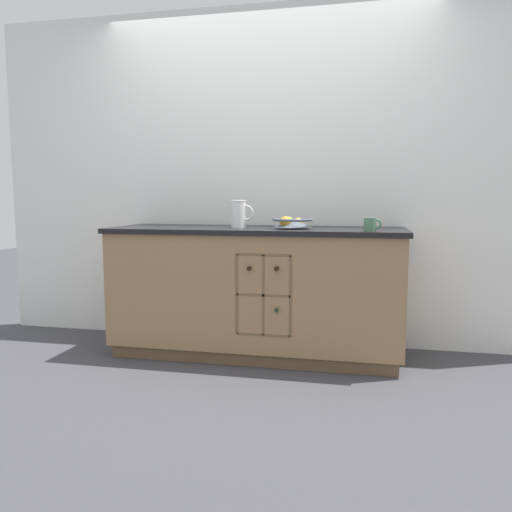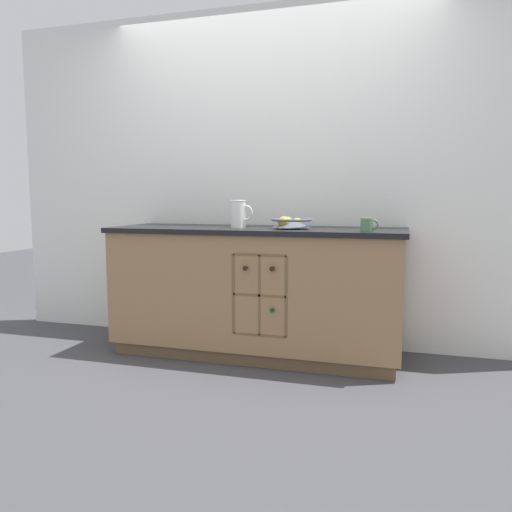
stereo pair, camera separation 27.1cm
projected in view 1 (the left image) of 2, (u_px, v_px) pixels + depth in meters
The scene contains 6 objects.
ground_plane at pixel (256, 354), 3.61m from camera, with size 14.00×14.00×0.00m, color #424247.
back_wall at pixel (267, 178), 3.84m from camera, with size 4.42×0.06×2.55m, color white.
kitchen_island at pixel (256, 291), 3.55m from camera, with size 2.06×0.68×0.91m.
fruit_bowl at pixel (292, 222), 3.39m from camera, with size 0.27×0.27×0.09m.
white_pitcher at pixel (239, 213), 3.46m from camera, with size 0.16×0.11×0.19m.
ceramic_mug at pixel (370, 224), 3.13m from camera, with size 0.11×0.08×0.08m.
Camera 1 is at (0.74, -3.42, 1.12)m, focal length 35.00 mm.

